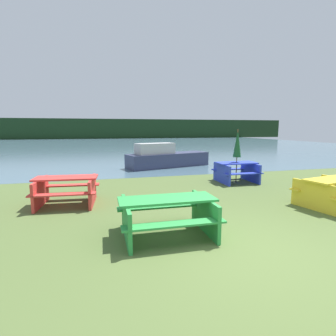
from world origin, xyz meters
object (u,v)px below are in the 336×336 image
picnic_table_green (167,213)px  picnic_table_red (67,188)px  picnic_table_yellow (332,190)px  picnic_table_blue (236,170)px  umbrella_darkgreen (237,144)px  boat (166,158)px

picnic_table_green → picnic_table_red: (-2.12, 2.72, 0.00)m
picnic_table_green → picnic_table_yellow: (4.67, 0.67, -0.00)m
picnic_table_blue → umbrella_darkgreen: umbrella_darkgreen is taller
picnic_table_red → picnic_table_blue: same height
boat → picnic_table_blue: bearing=-86.7°
picnic_table_green → picnic_table_red: bearing=128.0°
picnic_table_yellow → picnic_table_blue: 3.70m
umbrella_darkgreen → picnic_table_blue: bearing=180.0°
picnic_table_yellow → umbrella_darkgreen: (-0.76, 3.63, 1.05)m
umbrella_darkgreen → boat: 5.02m
umbrella_darkgreen → boat: size_ratio=0.43×
picnic_table_yellow → picnic_table_blue: (-0.76, 3.63, 0.00)m
picnic_table_blue → boat: bearing=109.4°
picnic_table_red → picnic_table_blue: size_ratio=1.14×
picnic_table_green → picnic_table_blue: 5.81m
picnic_table_green → boat: (2.28, 8.93, 0.04)m
picnic_table_green → picnic_table_red: size_ratio=1.07×
picnic_table_blue → picnic_table_green: bearing=-132.4°
picnic_table_yellow → boat: boat is taller
picnic_table_yellow → picnic_table_red: (-6.80, 2.05, 0.01)m
picnic_table_green → picnic_table_blue: bearing=47.6°
picnic_table_red → boat: boat is taller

